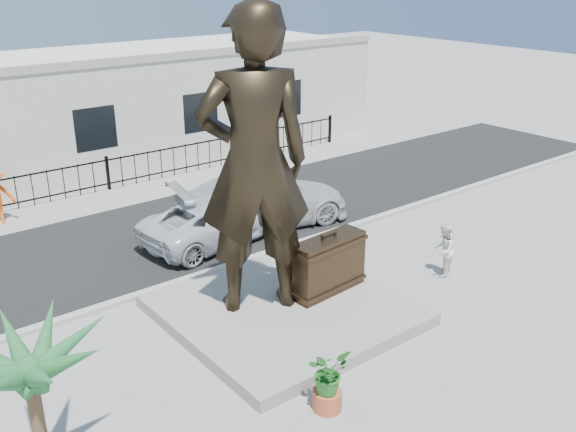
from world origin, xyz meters
The scene contains 14 objects.
ground centered at (0.00, 0.00, 0.00)m, with size 100.00×100.00×0.00m, color #9E9991.
street centered at (0.00, 8.00, 0.01)m, with size 40.00×7.00×0.01m, color black.
curb centered at (0.00, 4.50, 0.06)m, with size 40.00×0.25×0.12m, color #A5A399.
far_sidewalk centered at (0.00, 12.00, 0.01)m, with size 40.00×2.50×0.02m, color #9E9991.
plinth centered at (-0.50, 1.50, 0.15)m, with size 5.20×5.20×0.30m, color gray.
fence centered at (0.00, 12.80, 0.60)m, with size 22.00×0.10×1.20m, color black.
building centered at (0.00, 17.00, 2.20)m, with size 28.00×7.00×4.40m, color silver.
statue centered at (-0.98, 1.97, 3.79)m, with size 2.55×1.67×6.98m, color black.
suitcase centered at (0.79, 1.41, 1.01)m, with size 2.01×0.64×1.42m, color #342516.
tourist centered at (4.17, 0.56, 0.75)m, with size 0.73×0.57×1.49m, color white.
car_white centered at (0.64, 6.31, 0.68)m, with size 2.21×4.79×1.33m, color silver.
car_silver centered at (2.49, 6.52, 0.84)m, with size 2.33×5.74×1.66m, color silver.
planter centered at (-1.99, -1.73, 0.20)m, with size 0.56×0.56×0.40m, color #B55130.
shrub centered at (-1.99, -1.73, 0.83)m, with size 0.77×0.67×0.86m, color #276F24.
Camera 1 is at (-8.76, -9.13, 7.90)m, focal length 40.00 mm.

